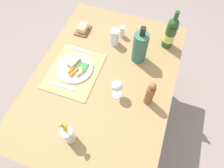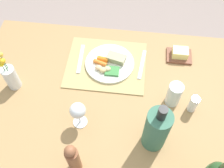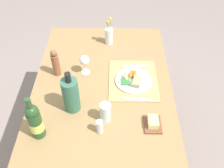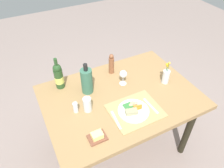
{
  "view_description": "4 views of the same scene",
  "coord_description": "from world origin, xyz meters",
  "px_view_note": "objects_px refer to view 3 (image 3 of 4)",
  "views": [
    {
      "loc": [
        0.65,
        0.29,
        1.86
      ],
      "look_at": [
        0.06,
        0.08,
        0.8
      ],
      "focal_mm": 31.21,
      "sensor_mm": 36.0,
      "label": 1
    },
    {
      "loc": [
        -0.11,
        0.61,
        1.83
      ],
      "look_at": [
        -0.03,
        -0.08,
        0.78
      ],
      "focal_mm": 41.96,
      "sensor_mm": 36.0,
      "label": 2
    },
    {
      "loc": [
        -1.24,
        -0.08,
        1.99
      ],
      "look_at": [
        -0.07,
        -0.06,
        0.81
      ],
      "focal_mm": 40.88,
      "sensor_mm": 36.0,
      "label": 3
    },
    {
      "loc": [
        -0.67,
        -1.14,
        2.04
      ],
      "look_at": [
        -0.04,
        0.08,
        0.84
      ],
      "focal_mm": 34.26,
      "sensor_mm": 36.0,
      "label": 4
    }
  ],
  "objects_px": {
    "wine_bottle": "(35,121)",
    "butter_dish": "(153,123)",
    "pepper_mill": "(56,63)",
    "dining_table": "(103,90)",
    "knife": "(135,66)",
    "cooler_bottle": "(71,95)",
    "dinner_plate": "(133,80)",
    "flower_vase": "(109,35)",
    "salt_shaker": "(99,127)",
    "fork": "(137,99)",
    "water_tumbler": "(105,113)",
    "wine_glass": "(85,61)"
  },
  "relations": [
    {
      "from": "dining_table",
      "to": "salt_shaker",
      "type": "relative_size",
      "value": 14.29
    },
    {
      "from": "dinner_plate",
      "to": "salt_shaker",
      "type": "distance_m",
      "value": 0.46
    },
    {
      "from": "butter_dish",
      "to": "salt_shaker",
      "type": "height_order",
      "value": "salt_shaker"
    },
    {
      "from": "fork",
      "to": "water_tumbler",
      "type": "distance_m",
      "value": 0.25
    },
    {
      "from": "cooler_bottle",
      "to": "water_tumbler",
      "type": "distance_m",
      "value": 0.23
    },
    {
      "from": "wine_bottle",
      "to": "cooler_bottle",
      "type": "relative_size",
      "value": 1.03
    },
    {
      "from": "fork",
      "to": "flower_vase",
      "type": "bearing_deg",
      "value": 23.61
    },
    {
      "from": "wine_glass",
      "to": "water_tumbler",
      "type": "bearing_deg",
      "value": -159.13
    },
    {
      "from": "water_tumbler",
      "to": "flower_vase",
      "type": "relative_size",
      "value": 0.55
    },
    {
      "from": "wine_glass",
      "to": "salt_shaker",
      "type": "height_order",
      "value": "wine_glass"
    },
    {
      "from": "wine_bottle",
      "to": "butter_dish",
      "type": "bearing_deg",
      "value": -83.8
    },
    {
      "from": "dining_table",
      "to": "fork",
      "type": "relative_size",
      "value": 7.05
    },
    {
      "from": "knife",
      "to": "flower_vase",
      "type": "height_order",
      "value": "flower_vase"
    },
    {
      "from": "cooler_bottle",
      "to": "dinner_plate",
      "type": "bearing_deg",
      "value": -58.87
    },
    {
      "from": "fork",
      "to": "flower_vase",
      "type": "relative_size",
      "value": 0.79
    },
    {
      "from": "wine_glass",
      "to": "dining_table",
      "type": "bearing_deg",
      "value": -126.19
    },
    {
      "from": "wine_bottle",
      "to": "salt_shaker",
      "type": "distance_m",
      "value": 0.35
    },
    {
      "from": "water_tumbler",
      "to": "knife",
      "type": "bearing_deg",
      "value": -22.78
    },
    {
      "from": "fork",
      "to": "knife",
      "type": "height_order",
      "value": "same"
    },
    {
      "from": "flower_vase",
      "to": "pepper_mill",
      "type": "distance_m",
      "value": 0.51
    },
    {
      "from": "knife",
      "to": "salt_shaker",
      "type": "distance_m",
      "value": 0.61
    },
    {
      "from": "wine_bottle",
      "to": "butter_dish",
      "type": "xyz_separation_m",
      "value": [
        0.07,
        -0.65,
        -0.1
      ]
    },
    {
      "from": "fork",
      "to": "cooler_bottle",
      "type": "height_order",
      "value": "cooler_bottle"
    },
    {
      "from": "fork",
      "to": "butter_dish",
      "type": "xyz_separation_m",
      "value": [
        -0.19,
        -0.08,
        0.01
      ]
    },
    {
      "from": "wine_bottle",
      "to": "cooler_bottle",
      "type": "xyz_separation_m",
      "value": [
        0.19,
        -0.17,
        -0.0
      ]
    },
    {
      "from": "pepper_mill",
      "to": "salt_shaker",
      "type": "xyz_separation_m",
      "value": [
        -0.48,
        -0.32,
        -0.05
      ]
    },
    {
      "from": "dining_table",
      "to": "salt_shaker",
      "type": "height_order",
      "value": "salt_shaker"
    },
    {
      "from": "dining_table",
      "to": "water_tumbler",
      "type": "bearing_deg",
      "value": -174.7
    },
    {
      "from": "butter_dish",
      "to": "pepper_mill",
      "type": "distance_m",
      "value": 0.77
    },
    {
      "from": "dining_table",
      "to": "dinner_plate",
      "type": "bearing_deg",
      "value": -90.26
    },
    {
      "from": "dinner_plate",
      "to": "fork",
      "type": "distance_m",
      "value": 0.17
    },
    {
      "from": "butter_dish",
      "to": "fork",
      "type": "bearing_deg",
      "value": 22.63
    },
    {
      "from": "flower_vase",
      "to": "salt_shaker",
      "type": "relative_size",
      "value": 2.55
    },
    {
      "from": "dining_table",
      "to": "cooler_bottle",
      "type": "xyz_separation_m",
      "value": [
        -0.23,
        0.18,
        0.21
      ]
    },
    {
      "from": "wine_bottle",
      "to": "pepper_mill",
      "type": "xyz_separation_m",
      "value": [
        0.5,
        -0.02,
        -0.02
      ]
    },
    {
      "from": "dinner_plate",
      "to": "butter_dish",
      "type": "relative_size",
      "value": 1.93
    },
    {
      "from": "dinner_plate",
      "to": "wine_bottle",
      "type": "height_order",
      "value": "wine_bottle"
    },
    {
      "from": "dining_table",
      "to": "knife",
      "type": "relative_size",
      "value": 6.96
    },
    {
      "from": "dinner_plate",
      "to": "knife",
      "type": "xyz_separation_m",
      "value": [
        0.16,
        -0.02,
        -0.01
      ]
    },
    {
      "from": "knife",
      "to": "salt_shaker",
      "type": "relative_size",
      "value": 2.05
    },
    {
      "from": "dining_table",
      "to": "wine_glass",
      "type": "relative_size",
      "value": 8.92
    },
    {
      "from": "knife",
      "to": "cooler_bottle",
      "type": "xyz_separation_m",
      "value": [
        -0.39,
        0.4,
        0.11
      ]
    },
    {
      "from": "dinner_plate",
      "to": "knife",
      "type": "height_order",
      "value": "dinner_plate"
    },
    {
      "from": "knife",
      "to": "flower_vase",
      "type": "distance_m",
      "value": 0.36
    },
    {
      "from": "fork",
      "to": "cooler_bottle",
      "type": "xyz_separation_m",
      "value": [
        -0.07,
        0.4,
        0.11
      ]
    },
    {
      "from": "wine_glass",
      "to": "dinner_plate",
      "type": "bearing_deg",
      "value": -105.61
    },
    {
      "from": "cooler_bottle",
      "to": "fork",
      "type": "bearing_deg",
      "value": -80.48
    },
    {
      "from": "fork",
      "to": "pepper_mill",
      "type": "xyz_separation_m",
      "value": [
        0.24,
        0.55,
        0.09
      ]
    },
    {
      "from": "dining_table",
      "to": "butter_dish",
      "type": "height_order",
      "value": "butter_dish"
    },
    {
      "from": "fork",
      "to": "cooler_bottle",
      "type": "bearing_deg",
      "value": 105.52
    }
  ]
}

